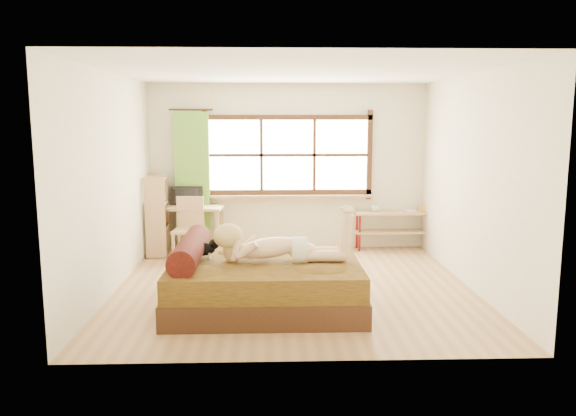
{
  "coord_description": "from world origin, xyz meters",
  "views": [
    {
      "loc": [
        -0.3,
        -6.95,
        2.12
      ],
      "look_at": [
        -0.07,
        0.2,
        0.99
      ],
      "focal_mm": 35.0,
      "sensor_mm": 36.0,
      "label": 1
    }
  ],
  "objects_px": {
    "chair": "(189,224)",
    "kitten": "(203,247)",
    "bookshelf": "(157,215)",
    "desk": "(185,212)",
    "pipe_shelf": "(394,222)",
    "woman": "(278,233)",
    "bed": "(261,281)"
  },
  "relations": [
    {
      "from": "bed",
      "to": "bookshelf",
      "type": "distance_m",
      "value": 3.06
    },
    {
      "from": "kitten",
      "to": "desk",
      "type": "distance_m",
      "value": 2.64
    },
    {
      "from": "woman",
      "to": "chair",
      "type": "bearing_deg",
      "value": 119.7
    },
    {
      "from": "kitten",
      "to": "desk",
      "type": "height_order",
      "value": "kitten"
    },
    {
      "from": "chair",
      "to": "kitten",
      "type": "bearing_deg",
      "value": -72.46
    },
    {
      "from": "desk",
      "to": "bed",
      "type": "bearing_deg",
      "value": -59.49
    },
    {
      "from": "desk",
      "to": "bookshelf",
      "type": "height_order",
      "value": "bookshelf"
    },
    {
      "from": "kitten",
      "to": "bookshelf",
      "type": "height_order",
      "value": "bookshelf"
    },
    {
      "from": "pipe_shelf",
      "to": "kitten",
      "type": "bearing_deg",
      "value": -137.39
    },
    {
      "from": "chair",
      "to": "bookshelf",
      "type": "bearing_deg",
      "value": 161.64
    },
    {
      "from": "woman",
      "to": "chair",
      "type": "xyz_separation_m",
      "value": [
        -1.34,
        2.36,
        -0.34
      ]
    },
    {
      "from": "bed",
      "to": "kitten",
      "type": "height_order",
      "value": "bed"
    },
    {
      "from": "chair",
      "to": "pipe_shelf",
      "type": "bearing_deg",
      "value": 13.91
    },
    {
      "from": "bed",
      "to": "chair",
      "type": "relative_size",
      "value": 2.28
    },
    {
      "from": "kitten",
      "to": "pipe_shelf",
      "type": "bearing_deg",
      "value": 43.73
    },
    {
      "from": "kitten",
      "to": "bookshelf",
      "type": "distance_m",
      "value": 2.64
    },
    {
      "from": "woman",
      "to": "kitten",
      "type": "relative_size",
      "value": 4.67
    },
    {
      "from": "chair",
      "to": "woman",
      "type": "bearing_deg",
      "value": -54.86
    },
    {
      "from": "woman",
      "to": "chair",
      "type": "height_order",
      "value": "woman"
    },
    {
      "from": "chair",
      "to": "bookshelf",
      "type": "distance_m",
      "value": 0.59
    },
    {
      "from": "desk",
      "to": "chair",
      "type": "height_order",
      "value": "chair"
    },
    {
      "from": "pipe_shelf",
      "to": "bookshelf",
      "type": "relative_size",
      "value": 1.01
    },
    {
      "from": "bed",
      "to": "desk",
      "type": "xyz_separation_m",
      "value": [
        -1.24,
        2.67,
        0.36
      ]
    },
    {
      "from": "chair",
      "to": "bed",
      "type": "bearing_deg",
      "value": -58.26
    },
    {
      "from": "woman",
      "to": "bookshelf",
      "type": "bearing_deg",
      "value": 125.92
    },
    {
      "from": "pipe_shelf",
      "to": "bookshelf",
      "type": "xyz_separation_m",
      "value": [
        -3.83,
        -0.25,
        0.17
      ]
    },
    {
      "from": "kitten",
      "to": "pipe_shelf",
      "type": "distance_m",
      "value": 3.91
    },
    {
      "from": "woman",
      "to": "desk",
      "type": "bearing_deg",
      "value": 118.11
    },
    {
      "from": "desk",
      "to": "pipe_shelf",
      "type": "xyz_separation_m",
      "value": [
        3.4,
        0.12,
        -0.19
      ]
    },
    {
      "from": "desk",
      "to": "chair",
      "type": "relative_size",
      "value": 1.33
    },
    {
      "from": "kitten",
      "to": "bookshelf",
      "type": "xyz_separation_m",
      "value": [
        -1.0,
        2.44,
        -0.03
      ]
    },
    {
      "from": "bookshelf",
      "to": "bed",
      "type": "bearing_deg",
      "value": -61.66
    }
  ]
}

